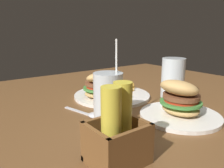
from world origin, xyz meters
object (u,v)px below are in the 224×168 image
Objects in this scene: juice_glass at (108,100)px; condiment_caddy at (117,134)px; meal_plate_near at (107,89)px; spoon at (94,115)px; beer_glass at (173,79)px; meal_plate_far at (180,104)px.

condiment_caddy is (0.10, 0.16, -0.01)m from juice_glass.
spoon is at bearing 42.69° from meal_plate_near.
beer_glass is 0.33m from spoon.
spoon is at bearing -72.82° from juice_glass.
beer_glass is at bearing -173.03° from juice_glass.
beer_glass is 0.64× the size of meal_plate_far.
spoon is 0.24m from meal_plate_far.
meal_plate_near is 0.24m from beer_glass.
meal_plate_near is at bearing -34.39° from beer_glass.
juice_glass is 1.40× the size of spoon.
juice_glass is at bearing 6.97° from beer_glass.
meal_plate_far is (-0.06, 0.27, 0.01)m from meal_plate_near.
condiment_caddy is at bearing -35.44° from spoon.
condiment_caddy reaches higher than meal_plate_far.
meal_plate_near is 0.27m from meal_plate_far.
spoon is 0.23m from condiment_caddy.
beer_glass is at bearing 145.61° from meal_plate_near.
condiment_caddy reaches higher than spoon.
meal_plate_far is at bearing -166.94° from condiment_caddy.
beer_glass reaches higher than meal_plate_near.
juice_glass is (0.12, 0.17, 0.03)m from meal_plate_near.
beer_glass is 0.20m from meal_plate_far.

